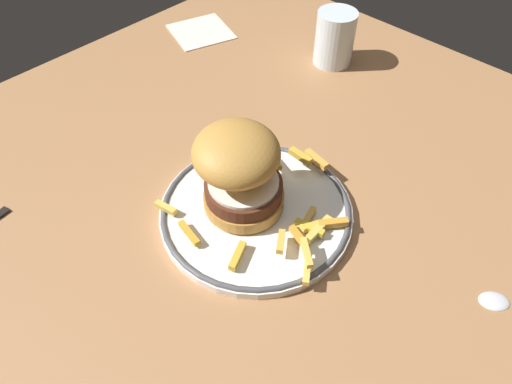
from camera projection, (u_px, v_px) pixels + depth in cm
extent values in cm
cube|color=#9F6F46|center=(212.00, 231.00, 63.69)|extent=(122.50, 100.95, 4.00)
cylinder|color=white|center=(256.00, 212.00, 62.60)|extent=(25.74, 25.74, 1.20)
torus|color=#4C4C51|center=(256.00, 209.00, 62.16)|extent=(25.34, 25.34, 0.80)
cylinder|color=#B87F36|center=(244.00, 198.00, 61.70)|extent=(10.67, 10.67, 1.80)
cylinder|color=#4C2617|center=(244.00, 188.00, 60.27)|extent=(10.15, 10.15, 2.05)
cylinder|color=white|center=(243.00, 182.00, 59.32)|extent=(9.11, 9.11, 0.50)
ellipsoid|color=yellow|center=(247.00, 181.00, 58.45)|extent=(2.60, 2.60, 1.40)
ellipsoid|color=#B9833A|center=(236.00, 153.00, 56.31)|extent=(15.54, 15.63, 6.46)
cube|color=gold|center=(307.00, 221.00, 59.78)|extent=(4.75, 2.14, 0.82)
cube|color=gold|center=(189.00, 233.00, 58.51)|extent=(1.51, 4.25, 0.76)
cube|color=gold|center=(316.00, 159.00, 65.94)|extent=(1.56, 4.24, 0.93)
cube|color=orange|center=(299.00, 237.00, 57.21)|extent=(1.72, 3.51, 0.75)
cube|color=gold|center=(166.00, 208.00, 61.26)|extent=(1.44, 3.30, 0.82)
cube|color=gold|center=(308.00, 227.00, 59.06)|extent=(3.37, 2.25, 0.84)
cube|color=#EBBC51|center=(307.00, 269.00, 54.93)|extent=(3.76, 2.89, 0.79)
cube|color=gold|center=(276.00, 162.00, 65.91)|extent=(1.82, 3.58, 0.77)
cube|color=gold|center=(309.00, 228.00, 58.98)|extent=(1.74, 4.07, 0.88)
cube|color=gold|center=(281.00, 241.00, 56.58)|extent=(3.11, 2.56, 0.84)
cube|color=gold|center=(237.00, 256.00, 56.17)|extent=(3.96, 2.43, 0.88)
cube|color=#DEB84D|center=(319.00, 229.00, 58.87)|extent=(4.68, 1.14, 0.90)
cube|color=gold|center=(333.00, 223.00, 59.46)|extent=(3.65, 3.17, 0.94)
cube|color=gold|center=(300.00, 156.00, 65.09)|extent=(0.97, 3.67, 0.91)
cube|color=gold|center=(228.00, 159.00, 64.53)|extent=(1.69, 3.47, 0.98)
cube|color=gold|center=(307.00, 252.00, 54.80)|extent=(3.06, 3.58, 0.74)
cube|color=#EBBB46|center=(231.00, 150.00, 68.65)|extent=(3.81, 3.94, 0.87)
cylinder|color=silver|center=(335.00, 38.00, 84.31)|extent=(7.13, 7.13, 9.69)
cylinder|color=silver|center=(334.00, 46.00, 85.54)|extent=(6.56, 6.56, 6.38)
ellipsoid|color=silver|center=(495.00, 300.00, 54.06)|extent=(4.32, 4.42, 0.90)
cube|color=silver|center=(201.00, 31.00, 95.00)|extent=(14.27, 14.40, 0.40)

